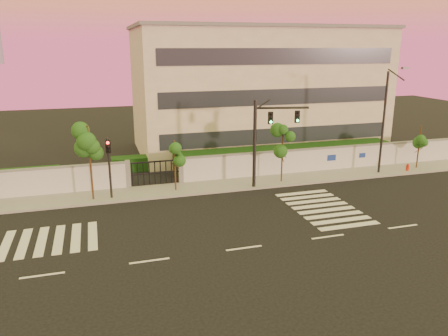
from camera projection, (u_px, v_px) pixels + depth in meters
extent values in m
plane|color=black|center=(244.00, 248.00, 23.17)|extent=(120.00, 120.00, 0.00)
cube|color=gray|center=(198.00, 188.00, 32.84)|extent=(60.00, 3.00, 0.15)
cube|color=silver|center=(356.00, 157.00, 37.98)|extent=(31.00, 0.30, 2.00)
cube|color=slate|center=(357.00, 146.00, 37.69)|extent=(31.00, 0.36, 0.12)
cube|color=slate|center=(128.00, 175.00, 32.57)|extent=(0.35, 0.35, 2.20)
cube|color=slate|center=(181.00, 170.00, 33.67)|extent=(0.35, 0.35, 2.20)
cube|color=black|center=(286.00, 156.00, 38.79)|extent=(20.00, 2.00, 1.80)
cube|color=black|center=(147.00, 163.00, 37.87)|extent=(6.00, 1.50, 1.20)
cube|color=beige|center=(257.00, 90.00, 44.34)|extent=(24.00, 12.00, 12.00)
cube|color=#262D38|center=(280.00, 135.00, 39.73)|extent=(22.00, 0.08, 1.40)
cube|color=#262D38|center=(281.00, 97.00, 38.78)|extent=(22.00, 0.08, 1.40)
cube|color=#262D38|center=(283.00, 56.00, 37.84)|extent=(22.00, 0.08, 1.40)
cube|color=slate|center=(258.00, 28.00, 42.69)|extent=(24.40, 12.40, 0.30)
cube|color=silver|center=(6.00, 245.00, 23.49)|extent=(0.50, 4.00, 0.02)
cube|color=silver|center=(24.00, 243.00, 23.74)|extent=(0.50, 4.00, 0.02)
cube|color=silver|center=(42.00, 241.00, 23.99)|extent=(0.50, 4.00, 0.02)
cube|color=silver|center=(59.00, 239.00, 24.24)|extent=(0.50, 4.00, 0.02)
cube|color=silver|center=(76.00, 237.00, 24.48)|extent=(0.50, 4.00, 0.02)
cube|color=silver|center=(93.00, 235.00, 24.73)|extent=(0.50, 4.00, 0.02)
cube|color=silver|center=(349.00, 226.00, 26.03)|extent=(4.00, 0.50, 0.02)
cube|color=silver|center=(341.00, 220.00, 26.86)|extent=(4.00, 0.50, 0.02)
cube|color=silver|center=(334.00, 215.00, 27.69)|extent=(4.00, 0.50, 0.02)
cube|color=silver|center=(326.00, 210.00, 28.52)|extent=(4.00, 0.50, 0.02)
cube|color=silver|center=(320.00, 205.00, 29.35)|extent=(4.00, 0.50, 0.02)
cube|color=silver|center=(313.00, 201.00, 30.18)|extent=(4.00, 0.50, 0.02)
cube|color=silver|center=(307.00, 197.00, 31.01)|extent=(4.00, 0.50, 0.02)
cube|color=silver|center=(302.00, 193.00, 31.84)|extent=(4.00, 0.50, 0.02)
cube|color=silver|center=(42.00, 275.00, 20.41)|extent=(2.00, 0.15, 0.01)
cube|color=silver|center=(150.00, 261.00, 21.79)|extent=(2.00, 0.15, 0.01)
cube|color=silver|center=(244.00, 248.00, 23.17)|extent=(2.00, 0.15, 0.01)
cube|color=silver|center=(328.00, 237.00, 24.55)|extent=(2.00, 0.15, 0.01)
cube|color=silver|center=(403.00, 227.00, 25.93)|extent=(2.00, 0.15, 0.01)
cylinder|color=#382314|center=(91.00, 164.00, 29.50)|extent=(0.13, 0.13, 5.29)
sphere|color=#204D16|center=(89.00, 141.00, 29.07)|extent=(1.22, 1.22, 1.22)
sphere|color=#204D16|center=(95.00, 152.00, 29.60)|extent=(0.93, 0.93, 0.93)
sphere|color=#204D16|center=(84.00, 150.00, 28.97)|extent=(0.88, 0.88, 0.88)
cylinder|color=#382314|center=(175.00, 166.00, 31.63)|extent=(0.11, 0.11, 3.87)
sphere|color=#204D16|center=(175.00, 151.00, 31.32)|extent=(1.04, 1.04, 1.04)
sphere|color=#204D16|center=(179.00, 158.00, 31.74)|extent=(0.80, 0.80, 0.80)
sphere|color=#204D16|center=(171.00, 157.00, 31.22)|extent=(0.76, 0.76, 0.76)
cylinder|color=#382314|center=(282.00, 154.00, 33.59)|extent=(0.11, 0.11, 4.62)
sphere|color=#204D16|center=(283.00, 137.00, 33.21)|extent=(1.03, 1.03, 1.03)
sphere|color=#204D16|center=(285.00, 145.00, 33.66)|extent=(0.79, 0.79, 0.79)
sphere|color=#204D16|center=(280.00, 143.00, 33.13)|extent=(0.75, 0.75, 0.75)
cylinder|color=#382314|center=(419.00, 148.00, 37.57)|extent=(0.11, 0.11, 3.84)
sphere|color=#204D16|center=(420.00, 134.00, 37.26)|extent=(1.05, 1.05, 1.05)
sphere|color=#204D16|center=(421.00, 140.00, 37.68)|extent=(0.80, 0.80, 0.80)
sphere|color=#204D16|center=(418.00, 139.00, 37.15)|extent=(0.77, 0.77, 0.77)
cylinder|color=black|center=(255.00, 145.00, 32.07)|extent=(0.26, 0.26, 6.64)
cylinder|color=black|center=(281.00, 108.00, 31.91)|extent=(4.00, 1.08, 0.17)
cube|color=black|center=(270.00, 118.00, 31.82)|extent=(0.37, 0.19, 0.96)
sphere|color=#0CF259|center=(271.00, 122.00, 31.80)|extent=(0.21, 0.21, 0.21)
cube|color=black|center=(297.00, 117.00, 32.41)|extent=(0.37, 0.19, 0.96)
sphere|color=#0CF259|center=(298.00, 121.00, 32.39)|extent=(0.21, 0.21, 0.21)
cylinder|color=black|center=(110.00, 169.00, 29.95)|extent=(0.16, 0.16, 4.39)
cube|color=black|center=(108.00, 147.00, 29.47)|extent=(0.34, 0.18, 0.88)
sphere|color=red|center=(108.00, 143.00, 29.30)|extent=(0.20, 0.20, 0.20)
cylinder|color=black|center=(383.00, 124.00, 35.49)|extent=(0.19, 0.19, 8.45)
cylinder|color=black|center=(396.00, 75.00, 33.53)|extent=(0.11, 2.02, 0.82)
cube|color=#3F3F44|center=(405.00, 68.00, 32.51)|extent=(0.53, 0.26, 0.16)
cylinder|color=red|center=(407.00, 169.00, 37.05)|extent=(0.22, 0.22, 0.50)
cylinder|color=red|center=(408.00, 166.00, 36.97)|extent=(0.28, 0.28, 0.10)
sphere|color=red|center=(408.00, 165.00, 36.94)|extent=(0.18, 0.18, 0.18)
cylinder|color=red|center=(407.00, 168.00, 37.03)|extent=(0.29, 0.16, 0.10)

